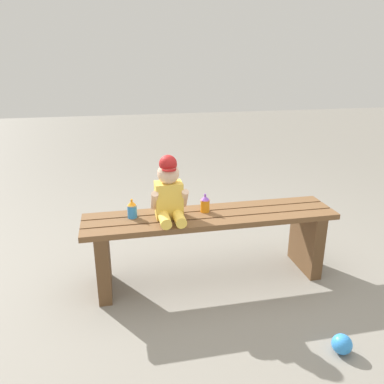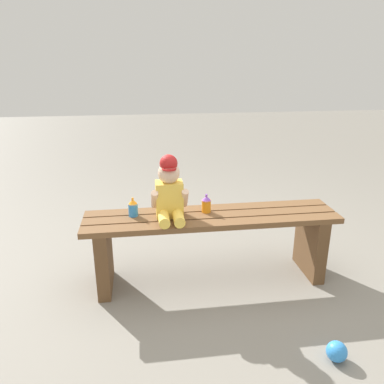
{
  "view_description": "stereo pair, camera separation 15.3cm",
  "coord_description": "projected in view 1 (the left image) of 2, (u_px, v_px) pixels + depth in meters",
  "views": [
    {
      "loc": [
        -0.59,
        -2.22,
        1.45
      ],
      "look_at": [
        -0.14,
        -0.05,
        0.66
      ],
      "focal_mm": 35.7,
      "sensor_mm": 36.0,
      "label": 1
    },
    {
      "loc": [
        -0.44,
        -2.24,
        1.45
      ],
      "look_at": [
        -0.14,
        -0.05,
        0.66
      ],
      "focal_mm": 35.7,
      "sensor_mm": 36.0,
      "label": 2
    }
  ],
  "objects": [
    {
      "name": "park_bench",
      "position": [
        210.0,
        235.0,
        2.53
      ],
      "size": [
        1.65,
        0.36,
        0.48
      ],
      "color": "brown",
      "rests_on": "ground_plane"
    },
    {
      "name": "sippy_cup_right",
      "position": [
        205.0,
        203.0,
        2.5
      ],
      "size": [
        0.06,
        0.06,
        0.12
      ],
      "color": "orange",
      "rests_on": "park_bench"
    },
    {
      "name": "sippy_cup_left",
      "position": [
        132.0,
        209.0,
        2.41
      ],
      "size": [
        0.06,
        0.06,
        0.12
      ],
      "color": "#338CE5",
      "rests_on": "park_bench"
    },
    {
      "name": "toy_ball",
      "position": [
        342.0,
        344.0,
        1.96
      ],
      "size": [
        0.1,
        0.1,
        0.1
      ],
      "primitive_type": "sphere",
      "color": "#338CE5",
      "rests_on": "ground_plane"
    },
    {
      "name": "child_figure",
      "position": [
        169.0,
        191.0,
        2.37
      ],
      "size": [
        0.23,
        0.27,
        0.4
      ],
      "color": "#F2C64C",
      "rests_on": "park_bench"
    },
    {
      "name": "ground_plane",
      "position": [
        210.0,
        278.0,
        2.64
      ],
      "size": [
        16.0,
        16.0,
        0.0
      ],
      "primitive_type": "plane",
      "color": "gray"
    }
  ]
}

